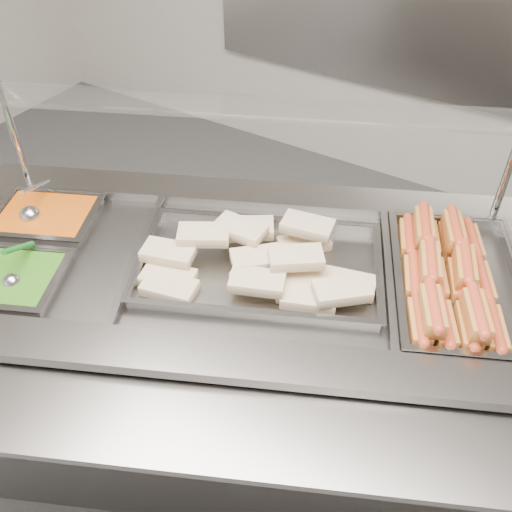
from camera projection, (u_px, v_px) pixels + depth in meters
The scene contains 11 objects.
steam_counter at pixel (242, 358), 1.99m from camera, with size 2.10×1.56×0.92m.
tray_rail at pixel (208, 424), 1.33m from camera, with size 1.78×1.07×0.05m.
sneeze_guard at pixel (247, 110), 1.61m from camera, with size 1.66×0.97×0.45m.
pan_hotdogs at pixel (456, 289), 1.66m from camera, with size 0.55×0.66×0.10m.
pan_wraps at pixel (259, 269), 1.70m from camera, with size 0.80×0.66×0.07m.
pan_beans at pixel (48, 224), 1.89m from camera, with size 0.38×0.35×0.10m.
pan_peas at pixel (9, 287), 1.66m from camera, with size 0.38×0.35×0.10m.
hotdogs_in_buns at pixel (447, 275), 1.63m from camera, with size 0.43×0.57×0.12m.
tortilla_wraps at pixel (261, 260), 1.67m from camera, with size 0.68×0.52×0.10m.
ladle at pixel (31, 214), 1.85m from camera, with size 0.11×0.19×0.14m.
serving_spoon at pixel (13, 276), 1.63m from camera, with size 0.10×0.17×0.14m.
Camera 1 is at (0.57, -0.61, 2.05)m, focal length 40.00 mm.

